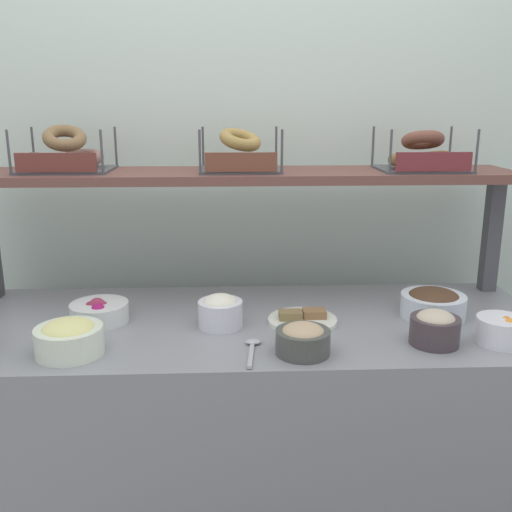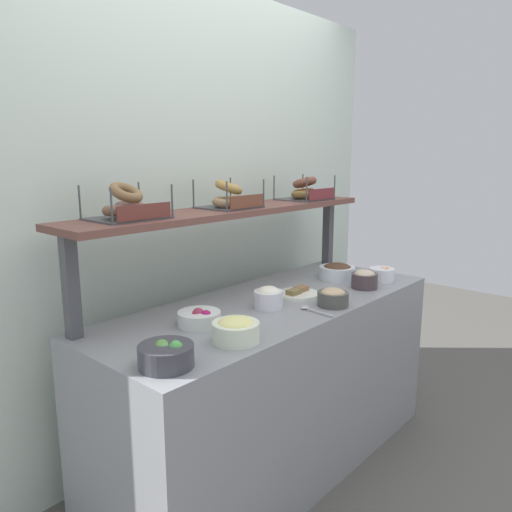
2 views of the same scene
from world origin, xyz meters
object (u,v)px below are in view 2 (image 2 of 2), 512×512
at_px(bowl_beet_salad, 199,318).
at_px(serving_spoon_near_plate, 311,310).
at_px(bowl_chocolate_spread, 337,271).
at_px(bowl_tuna_salad, 364,279).
at_px(bowl_hummus, 333,297).
at_px(bowl_fruit_salad, 382,275).
at_px(bowl_veggie_mix, 166,355).
at_px(serving_plate_white, 298,293).
at_px(bowl_cream_cheese, 268,297).
at_px(bagel_basket_everything, 229,198).
at_px(bowl_egg_salad, 236,330).
at_px(bagel_basket_cinnamon_raisin, 305,192).
at_px(bagel_basket_poppy, 127,207).

distance_m(bowl_beet_salad, serving_spoon_near_plate, 0.52).
relative_size(bowl_chocolate_spread, bowl_tuna_salad, 1.46).
xyz_separation_m(bowl_beet_salad, bowl_hummus, (0.59, -0.26, 0.01)).
bearing_deg(bowl_fruit_salad, bowl_veggie_mix, -179.93).
bearing_deg(bowl_beet_salad, serving_plate_white, -3.73).
relative_size(bowl_cream_cheese, bowl_beet_salad, 0.75).
bearing_deg(bowl_beet_salad, bagel_basket_everything, 30.31).
height_order(bowl_egg_salad, serving_spoon_near_plate, bowl_egg_salad).
distance_m(serving_plate_white, bagel_basket_cinnamon_raisin, 0.69).
bearing_deg(bagel_basket_everything, bowl_fruit_salad, -33.44).
bearing_deg(bowl_hummus, bagel_basket_poppy, 144.02).
xyz_separation_m(bowl_cream_cheese, bowl_fruit_salad, (0.78, -0.16, -0.01)).
bearing_deg(serving_plate_white, bowl_tuna_salad, -26.62).
height_order(bowl_chocolate_spread, bowl_tuna_salad, bowl_tuna_salad).
xyz_separation_m(bowl_tuna_salad, serving_plate_white, (-0.35, 0.17, -0.04)).
bearing_deg(serving_spoon_near_plate, bagel_basket_cinnamon_raisin, 39.19).
relative_size(serving_plate_white, bagel_basket_everything, 0.79).
height_order(bowl_chocolate_spread, serving_spoon_near_plate, bowl_chocolate_spread).
xyz_separation_m(bowl_beet_salad, bagel_basket_cinnamon_raisin, (1.04, 0.24, 0.44)).
bearing_deg(bowl_egg_salad, bowl_cream_cheese, 24.08).
xyz_separation_m(bowl_egg_salad, bowl_tuna_salad, (0.99, 0.02, 0.00)).
relative_size(bowl_veggie_mix, bowl_chocolate_spread, 0.93).
bearing_deg(bagel_basket_everything, serving_spoon_near_plate, -87.35).
bearing_deg(bagel_basket_poppy, bowl_egg_salad, -77.68).
bearing_deg(bagel_basket_poppy, bowl_fruit_salad, -20.64).
height_order(bowl_cream_cheese, bowl_chocolate_spread, bowl_cream_cheese).
distance_m(bowl_egg_salad, bowl_tuna_salad, 0.99).
distance_m(serving_spoon_near_plate, bagel_basket_poppy, 0.92).
xyz_separation_m(bagel_basket_poppy, bagel_basket_cinnamon_raisin, (1.18, -0.03, -0.00)).
xyz_separation_m(bowl_veggie_mix, bowl_fruit_salad, (1.50, 0.00, -0.00)).
xyz_separation_m(bowl_egg_salad, bagel_basket_poppy, (-0.11, 0.50, 0.43)).
relative_size(bagel_basket_poppy, bagel_basket_cinnamon_raisin, 1.02).
height_order(bowl_veggie_mix, serving_plate_white, bowl_veggie_mix).
bearing_deg(bowl_hummus, bagel_basket_everything, 106.71).
distance_m(bowl_hummus, serving_plate_white, 0.22).
bearing_deg(bagel_basket_cinnamon_raisin, bagel_basket_poppy, 178.62).
xyz_separation_m(bowl_fruit_salad, serving_spoon_near_plate, (-0.69, -0.02, -0.03)).
bearing_deg(bowl_chocolate_spread, bowl_beet_salad, 179.89).
height_order(bowl_tuna_salad, serving_spoon_near_plate, bowl_tuna_salad).
distance_m(bowl_egg_salad, bowl_fruit_salad, 1.18).
height_order(bagel_basket_poppy, bagel_basket_cinnamon_raisin, bagel_basket_poppy).
bearing_deg(bowl_veggie_mix, bowl_chocolate_spread, 8.94).
xyz_separation_m(bowl_veggie_mix, serving_plate_white, (0.96, 0.18, -0.03)).
bearing_deg(bowl_egg_salad, bowl_tuna_salad, 1.23).
relative_size(bowl_cream_cheese, bowl_tuna_salad, 0.97).
bearing_deg(bagel_basket_cinnamon_raisin, serving_plate_white, -146.46).
distance_m(bowl_beet_salad, bowl_chocolate_spread, 1.03).
relative_size(bowl_egg_salad, serving_plate_white, 0.85).
bearing_deg(bowl_tuna_salad, bowl_egg_salad, -178.77).
distance_m(bowl_egg_salad, bagel_basket_everything, 0.80).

